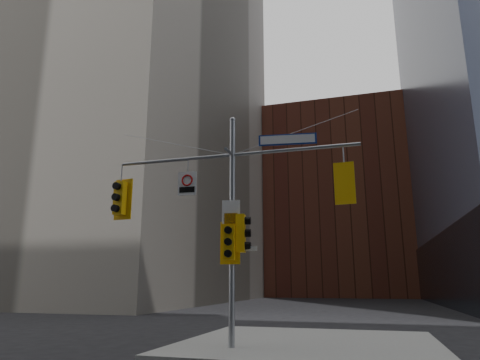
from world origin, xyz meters
The scene contains 12 objects.
sidewalk_corner centered at (2.00, 4.00, 0.07)m, with size 8.00×8.00×0.15m, color gray.
brick_midrise centered at (0.00, 58.00, 14.00)m, with size 26.00×20.00×28.00m, color brown.
signal_assembly centered at (0.00, 1.99, 4.42)m, with size 8.00×0.80×7.30m.
traffic_light_west_arm centered at (-4.04, 2.01, 4.80)m, with size 0.68×0.56×1.42m.
traffic_light_east_arm centered at (3.48, 1.99, 4.80)m, with size 0.60×0.48×1.25m.
traffic_light_pole_side centered at (0.33, 2.01, 3.46)m, with size 0.48×0.41×1.16m.
traffic_light_pole_front centered at (0.00, 1.73, 3.17)m, with size 0.61×0.53×1.29m.
street_sign_blade centered at (1.81, 2.00, 6.35)m, with size 1.79×0.29×0.35m.
regulatory_sign_arm centered at (-1.54, 1.97, 5.18)m, with size 0.63×0.10×0.78m.
regulatory_sign_pole centered at (0.00, 1.88, 4.10)m, with size 0.56×0.11×0.74m.
street_blade_ew centered at (0.45, 2.00, 2.99)m, with size 0.70×0.10×0.14m.
street_blade_ns centered at (0.00, 2.45, 2.92)m, with size 0.09×0.69×0.14m.
Camera 1 is at (4.01, -10.60, 1.99)m, focal length 32.00 mm.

